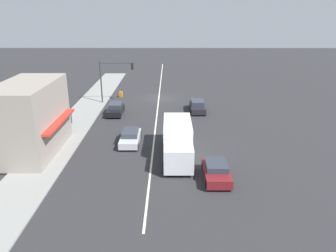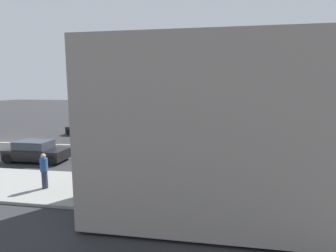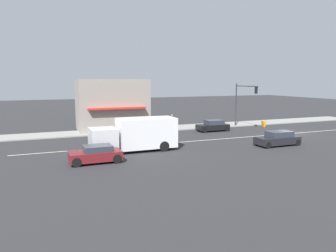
{
  "view_description": "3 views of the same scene",
  "coord_description": "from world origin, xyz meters",
  "px_view_note": "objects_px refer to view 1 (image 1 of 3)",
  "views": [
    {
      "loc": [
        -1.45,
        45.46,
        12.15
      ],
      "look_at": [
        -1.36,
        14.56,
        0.98
      ],
      "focal_mm": 35.0,
      "sensor_mm": 36.0,
      "label": 1
    },
    {
      "loc": [
        19.94,
        18.75,
        4.7
      ],
      "look_at": [
        -1.01,
        15.35,
        1.64
      ],
      "focal_mm": 28.0,
      "sensor_mm": 36.0,
      "label": 2
    },
    {
      "loc": [
        -29.43,
        27.69,
        6.22
      ],
      "look_at": [
        1.64,
        14.99,
        1.46
      ],
      "focal_mm": 35.0,
      "sensor_mm": 36.0,
      "label": 3
    }
  ],
  "objects_px": {
    "pedestrian": "(70,116)",
    "delivery_truck": "(178,140)",
    "sedan_silver": "(130,137)",
    "suv_black": "(116,109)",
    "warning_aframe_sign": "(121,95)",
    "sedan_dark": "(197,106)",
    "traffic_signal_main": "(111,75)",
    "sedan_maroon": "(216,171)"
  },
  "relations": [
    {
      "from": "delivery_truck",
      "to": "sedan_silver",
      "type": "relative_size",
      "value": 1.85
    },
    {
      "from": "traffic_signal_main",
      "to": "sedan_dark",
      "type": "distance_m",
      "value": 12.15
    },
    {
      "from": "delivery_truck",
      "to": "sedan_maroon",
      "type": "bearing_deg",
      "value": 124.5
    },
    {
      "from": "pedestrian",
      "to": "suv_black",
      "type": "relative_size",
      "value": 0.42
    },
    {
      "from": "warning_aframe_sign",
      "to": "suv_black",
      "type": "height_order",
      "value": "suv_black"
    },
    {
      "from": "warning_aframe_sign",
      "to": "sedan_maroon",
      "type": "bearing_deg",
      "value": 113.68
    },
    {
      "from": "sedan_silver",
      "to": "sedan_maroon",
      "type": "distance_m",
      "value": 9.97
    },
    {
      "from": "delivery_truck",
      "to": "sedan_maroon",
      "type": "relative_size",
      "value": 1.95
    },
    {
      "from": "traffic_signal_main",
      "to": "suv_black",
      "type": "relative_size",
      "value": 1.45
    },
    {
      "from": "traffic_signal_main",
      "to": "sedan_dark",
      "type": "height_order",
      "value": "traffic_signal_main"
    },
    {
      "from": "pedestrian",
      "to": "sedan_maroon",
      "type": "distance_m",
      "value": 18.97
    },
    {
      "from": "delivery_truck",
      "to": "suv_black",
      "type": "bearing_deg",
      "value": -58.72
    },
    {
      "from": "delivery_truck",
      "to": "sedan_dark",
      "type": "xyz_separation_m",
      "value": [
        -2.8,
        -13.14,
        -0.82
      ]
    },
    {
      "from": "traffic_signal_main",
      "to": "sedan_dark",
      "type": "bearing_deg",
      "value": 161.88
    },
    {
      "from": "delivery_truck",
      "to": "sedan_dark",
      "type": "height_order",
      "value": "delivery_truck"
    },
    {
      "from": "sedan_silver",
      "to": "suv_black",
      "type": "distance_m",
      "value": 9.46
    },
    {
      "from": "traffic_signal_main",
      "to": "warning_aframe_sign",
      "type": "height_order",
      "value": "traffic_signal_main"
    },
    {
      "from": "traffic_signal_main",
      "to": "warning_aframe_sign",
      "type": "xyz_separation_m",
      "value": [
        -0.65,
        -3.03,
        -3.47
      ]
    },
    {
      "from": "warning_aframe_sign",
      "to": "delivery_truck",
      "type": "distance_m",
      "value": 21.26
    },
    {
      "from": "sedan_silver",
      "to": "sedan_maroon",
      "type": "relative_size",
      "value": 1.05
    },
    {
      "from": "sedan_silver",
      "to": "sedan_dark",
      "type": "height_order",
      "value": "sedan_dark"
    },
    {
      "from": "delivery_truck",
      "to": "traffic_signal_main",
      "type": "bearing_deg",
      "value": -63.61
    },
    {
      "from": "suv_black",
      "to": "sedan_dark",
      "type": "distance_m",
      "value": 10.08
    },
    {
      "from": "sedan_dark",
      "to": "suv_black",
      "type": "bearing_deg",
      "value": 7.34
    },
    {
      "from": "pedestrian",
      "to": "sedan_dark",
      "type": "bearing_deg",
      "value": -161.29
    },
    {
      "from": "sedan_silver",
      "to": "sedan_dark",
      "type": "bearing_deg",
      "value": -124.9
    },
    {
      "from": "warning_aframe_sign",
      "to": "delivery_truck",
      "type": "height_order",
      "value": "delivery_truck"
    },
    {
      "from": "traffic_signal_main",
      "to": "delivery_truck",
      "type": "height_order",
      "value": "traffic_signal_main"
    },
    {
      "from": "sedan_silver",
      "to": "suv_black",
      "type": "relative_size",
      "value": 1.05
    },
    {
      "from": "sedan_silver",
      "to": "delivery_truck",
      "type": "bearing_deg",
      "value": 147.36
    },
    {
      "from": "pedestrian",
      "to": "sedan_silver",
      "type": "bearing_deg",
      "value": 142.94
    },
    {
      "from": "pedestrian",
      "to": "sedan_dark",
      "type": "height_order",
      "value": "pedestrian"
    },
    {
      "from": "sedan_silver",
      "to": "suv_black",
      "type": "xyz_separation_m",
      "value": [
        2.8,
        -9.03,
        0.04
      ]
    },
    {
      "from": "warning_aframe_sign",
      "to": "pedestrian",
      "type": "bearing_deg",
      "value": 71.18
    },
    {
      "from": "traffic_signal_main",
      "to": "sedan_silver",
      "type": "relative_size",
      "value": 1.38
    },
    {
      "from": "sedan_silver",
      "to": "traffic_signal_main",
      "type": "bearing_deg",
      "value": -74.3
    },
    {
      "from": "sedan_maroon",
      "to": "delivery_truck",
      "type": "bearing_deg",
      "value": -55.5
    },
    {
      "from": "sedan_silver",
      "to": "sedan_dark",
      "type": "relative_size",
      "value": 0.95
    },
    {
      "from": "pedestrian",
      "to": "delivery_truck",
      "type": "distance_m",
      "value": 14.25
    },
    {
      "from": "warning_aframe_sign",
      "to": "sedan_dark",
      "type": "distance_m",
      "value": 12.41
    },
    {
      "from": "traffic_signal_main",
      "to": "warning_aframe_sign",
      "type": "relative_size",
      "value": 6.69
    },
    {
      "from": "pedestrian",
      "to": "delivery_truck",
      "type": "bearing_deg",
      "value": 144.56
    }
  ]
}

